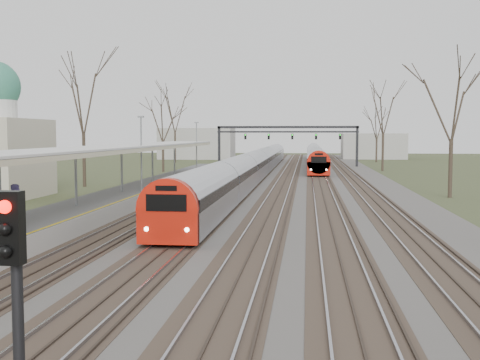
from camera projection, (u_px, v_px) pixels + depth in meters
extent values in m
cube|color=#474442|center=(275.00, 182.00, 59.98)|extent=(24.00, 160.00, 0.10)
cube|color=#4C3828|center=(215.00, 181.00, 60.64)|extent=(2.60, 160.00, 0.06)
cube|color=gray|center=(208.00, 181.00, 60.71)|extent=(0.07, 160.00, 0.12)
cube|color=gray|center=(222.00, 181.00, 60.55)|extent=(0.07, 160.00, 0.12)
cube|color=#4C3828|center=(250.00, 182.00, 60.25)|extent=(2.60, 160.00, 0.06)
cube|color=gray|center=(243.00, 181.00, 60.32)|extent=(0.07, 160.00, 0.12)
cube|color=gray|center=(257.00, 181.00, 60.17)|extent=(0.07, 160.00, 0.12)
cube|color=#4C3828|center=(285.00, 182.00, 59.86)|extent=(2.60, 160.00, 0.06)
cube|color=gray|center=(277.00, 181.00, 59.94)|extent=(0.07, 160.00, 0.12)
cube|color=gray|center=(292.00, 181.00, 59.78)|extent=(0.07, 160.00, 0.12)
cube|color=#4C3828|center=(320.00, 182.00, 59.47)|extent=(2.60, 160.00, 0.06)
cube|color=gray|center=(313.00, 182.00, 59.55)|extent=(0.07, 160.00, 0.12)
cube|color=gray|center=(327.00, 182.00, 59.39)|extent=(0.07, 160.00, 0.12)
cube|color=#4C3828|center=(356.00, 183.00, 59.08)|extent=(2.60, 160.00, 0.06)
cube|color=gray|center=(348.00, 182.00, 59.16)|extent=(0.07, 160.00, 0.12)
cube|color=gray|center=(363.00, 182.00, 59.00)|extent=(0.07, 160.00, 0.12)
cube|color=#9E9B93|center=(137.00, 194.00, 43.61)|extent=(3.50, 69.00, 1.00)
cylinder|color=slate|center=(0.00, 193.00, 24.13)|extent=(0.14, 0.14, 3.00)
cylinder|color=slate|center=(76.00, 178.00, 32.06)|extent=(0.14, 0.14, 3.00)
cylinder|color=slate|center=(122.00, 170.00, 39.99)|extent=(0.14, 0.14, 3.00)
cylinder|color=slate|center=(152.00, 164.00, 47.91)|extent=(0.14, 0.14, 3.00)
cylinder|color=slate|center=(174.00, 160.00, 55.84)|extent=(0.14, 0.14, 3.00)
cube|color=silver|center=(117.00, 147.00, 38.88)|extent=(4.10, 50.00, 0.12)
cube|color=beige|center=(117.00, 149.00, 38.89)|extent=(4.10, 50.00, 0.25)
cube|color=black|center=(219.00, 146.00, 90.59)|extent=(0.35, 0.35, 6.00)
cube|color=black|center=(357.00, 147.00, 88.31)|extent=(0.35, 0.35, 6.00)
cube|color=black|center=(287.00, 127.00, 89.23)|extent=(21.00, 0.35, 0.35)
cube|color=black|center=(287.00, 132.00, 89.28)|extent=(21.00, 0.25, 0.25)
cube|color=black|center=(245.00, 137.00, 89.83)|extent=(0.32, 0.22, 0.85)
sphere|color=#0CFF19|center=(245.00, 135.00, 89.67)|extent=(0.16, 0.16, 0.16)
cube|color=black|center=(269.00, 137.00, 89.44)|extent=(0.32, 0.22, 0.85)
sphere|color=#0CFF19|center=(269.00, 135.00, 89.28)|extent=(0.16, 0.16, 0.16)
cube|color=black|center=(292.00, 137.00, 89.05)|extent=(0.32, 0.22, 0.85)
sphere|color=#0CFF19|center=(292.00, 135.00, 88.90)|extent=(0.16, 0.16, 0.16)
cube|color=black|center=(316.00, 137.00, 88.66)|extent=(0.32, 0.22, 0.85)
sphere|color=#0CFF19|center=(316.00, 135.00, 88.51)|extent=(0.16, 0.16, 0.16)
cube|color=black|center=(340.00, 137.00, 88.28)|extent=(0.32, 0.22, 0.85)
sphere|color=#0CFF19|center=(340.00, 135.00, 88.12)|extent=(0.16, 0.16, 0.16)
cylinder|color=#2D231C|center=(84.00, 160.00, 54.74)|extent=(0.30, 0.30, 4.95)
cylinder|color=#2D231C|center=(450.00, 169.00, 45.37)|extent=(0.30, 0.30, 4.50)
cube|color=#B5B7C0|center=(257.00, 167.00, 69.42)|extent=(2.55, 90.00, 1.60)
cylinder|color=#B5B7C0|center=(257.00, 161.00, 69.37)|extent=(2.60, 89.70, 2.60)
cube|color=black|center=(257.00, 160.00, 69.37)|extent=(2.62, 89.40, 0.55)
cube|color=red|center=(168.00, 226.00, 24.94)|extent=(2.55, 0.50, 1.50)
cylinder|color=red|center=(168.00, 209.00, 24.93)|extent=(2.60, 0.60, 2.60)
cube|color=black|center=(166.00, 203.00, 24.64)|extent=(1.70, 0.12, 0.70)
sphere|color=white|center=(147.00, 229.00, 24.84)|extent=(0.22, 0.22, 0.22)
sphere|color=white|center=(187.00, 230.00, 24.65)|extent=(0.22, 0.22, 0.22)
cube|color=black|center=(257.00, 175.00, 69.49)|extent=(1.80, 89.00, 0.35)
cube|color=#B5B7C0|center=(315.00, 158.00, 96.17)|extent=(2.55, 60.00, 1.60)
cylinder|color=#B5B7C0|center=(315.00, 154.00, 96.12)|extent=(2.60, 59.70, 2.60)
cube|color=black|center=(315.00, 153.00, 96.11)|extent=(2.62, 59.40, 0.55)
cube|color=red|center=(319.00, 169.00, 66.55)|extent=(2.55, 0.50, 1.50)
cylinder|color=red|center=(319.00, 162.00, 66.54)|extent=(2.60, 0.60, 2.60)
cube|color=black|center=(319.00, 160.00, 66.25)|extent=(1.70, 0.12, 0.70)
sphere|color=white|center=(311.00, 170.00, 66.45)|extent=(0.22, 0.22, 0.22)
sphere|color=white|center=(326.00, 170.00, 66.26)|extent=(0.22, 0.22, 0.22)
cube|color=black|center=(315.00, 163.00, 96.24)|extent=(1.80, 59.00, 0.35)
imported|color=navy|center=(17.00, 208.00, 23.50)|extent=(0.48, 0.71, 1.92)
cylinder|color=black|center=(19.00, 340.00, 8.37)|extent=(0.16, 0.16, 4.00)
cube|color=black|center=(10.00, 228.00, 8.10)|extent=(0.35, 0.22, 1.00)
sphere|color=#FF0C05|center=(5.00, 207.00, 7.95)|extent=(0.18, 0.18, 0.18)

